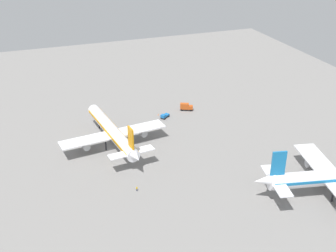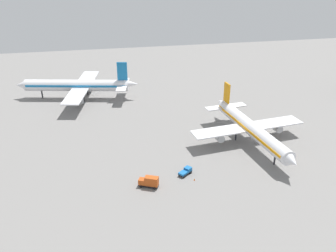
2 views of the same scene
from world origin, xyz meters
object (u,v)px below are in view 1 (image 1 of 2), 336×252
object	(u,v)px
catering_truck	(186,107)
safety_cone_near_gate	(158,114)
airplane_taxiing	(112,131)
pushback_tractor	(165,116)
ground_crew_worker	(137,189)

from	to	relation	value
catering_truck	safety_cone_near_gate	size ratio (longest dim) A/B	9.81
catering_truck	safety_cone_near_gate	xyz separation A→B (m)	(0.56, -13.39, -1.40)
airplane_taxiing	catering_truck	world-z (taller)	airplane_taxiing
pushback_tractor	ground_crew_worker	bearing A→B (deg)	23.91
airplane_taxiing	catering_truck	xyz separation A→B (m)	(-19.69, 38.26, -3.96)
airplane_taxiing	ground_crew_worker	size ratio (longest dim) A/B	30.61
catering_truck	safety_cone_near_gate	world-z (taller)	catering_truck
airplane_taxiing	catering_truck	size ratio (longest dim) A/B	8.69
ground_crew_worker	pushback_tractor	bearing A→B (deg)	130.84
ground_crew_worker	catering_truck	bearing A→B (deg)	123.60
airplane_taxiing	ground_crew_worker	world-z (taller)	airplane_taxiing
pushback_tractor	catering_truck	bearing A→B (deg)	163.00
ground_crew_worker	airplane_taxiing	bearing A→B (deg)	159.78
ground_crew_worker	safety_cone_near_gate	distance (m)	57.43
ground_crew_worker	safety_cone_near_gate	world-z (taller)	ground_crew_worker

